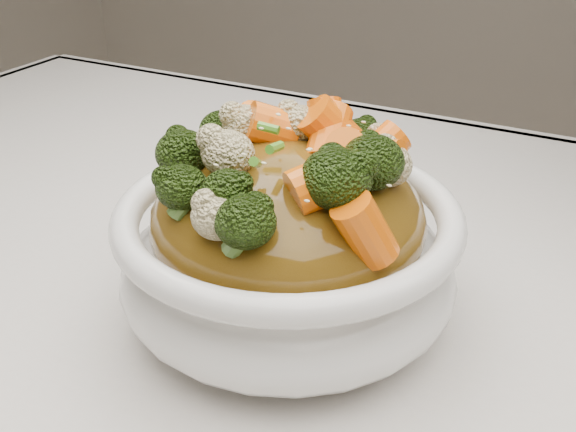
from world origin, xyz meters
The scene contains 8 objects.
tablecloth centered at (0.00, 0.00, 0.73)m, with size 1.20×0.80×0.04m, color silver.
bowl centered at (0.06, -0.05, 0.80)m, with size 0.23×0.23×0.09m, color white, non-canonical shape.
sauce_base centered at (0.06, -0.05, 0.83)m, with size 0.19×0.19×0.10m, color #593D0F.
carrots centered at (0.06, -0.05, 0.90)m, with size 0.19×0.19×0.05m, color orange, non-canonical shape.
broccoli centered at (0.06, -0.05, 0.89)m, with size 0.19×0.19×0.05m, color black, non-canonical shape.
cauliflower centered at (0.06, -0.05, 0.89)m, with size 0.19×0.19×0.04m, color beige, non-canonical shape.
scallions centered at (0.06, -0.05, 0.90)m, with size 0.14×0.14×0.02m, color #478B20, non-canonical shape.
sesame_seeds centered at (0.06, -0.05, 0.90)m, with size 0.17×0.17×0.01m, color beige, non-canonical shape.
Camera 1 is at (0.24, -0.40, 1.05)m, focal length 42.00 mm.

